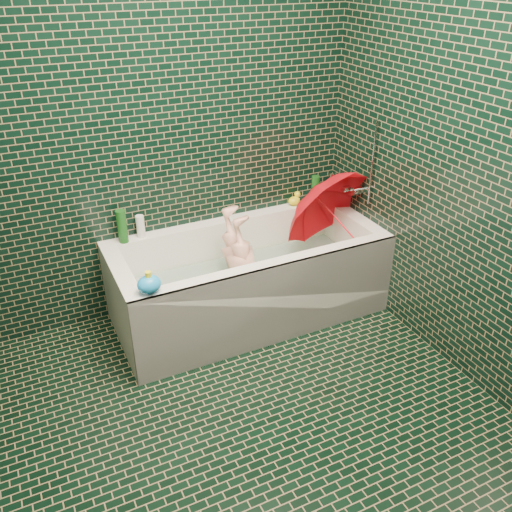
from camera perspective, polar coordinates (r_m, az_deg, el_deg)
name	(u,v)px	position (r m, az deg, el deg)	size (l,w,h in m)	color
floor	(254,445)	(2.81, -0.18, -19.26)	(2.80, 2.80, 0.00)	black
wall_back	(149,121)	(3.29, -11.18, 13.77)	(2.80, 2.80, 0.00)	black
wall_right	(504,162)	(2.82, 24.67, 9.02)	(2.80, 2.80, 0.00)	black
bathtub	(249,287)	(3.51, -0.70, -3.25)	(1.70, 0.75, 0.55)	white
bath_mat	(248,293)	(3.56, -0.81, -3.87)	(1.35, 0.47, 0.01)	green
water	(248,274)	(3.48, -0.83, -1.89)	(1.48, 0.53, 0.00)	silver
faucet	(361,185)	(3.64, 10.95, 7.38)	(0.18, 0.19, 0.55)	silver
child	(246,277)	(3.43, -1.05, -2.18)	(0.33, 0.22, 0.91)	#E6A390
umbrella	(337,219)	(3.54, 8.56, 3.82)	(0.62, 0.62, 0.55)	red
soap_bottle_a	(321,199)	(3.95, 6.87, 6.02)	(0.09, 0.09, 0.23)	white
soap_bottle_b	(331,200)	(3.95, 7.91, 5.90)	(0.08, 0.08, 0.18)	#4B1E73
soap_bottle_c	(328,200)	(3.94, 7.54, 5.86)	(0.13, 0.13, 0.17)	#154C17
bottle_right_tall	(315,190)	(3.84, 6.24, 6.96)	(0.06, 0.06, 0.20)	#154C17
bottle_right_pump	(331,186)	(3.92, 7.93, 7.27)	(0.05, 0.05, 0.20)	silver
bottle_left_tall	(122,226)	(3.38, -13.92, 3.05)	(0.06, 0.06, 0.21)	#154C17
bottle_left_short	(140,226)	(3.43, -12.06, 3.08)	(0.05, 0.05, 0.14)	white
rubber_duck	(295,200)	(3.82, 4.11, 5.94)	(0.12, 0.10, 0.09)	yellow
bath_toy	(149,284)	(2.86, -11.18, -2.92)	(0.15, 0.14, 0.13)	#1B94F7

